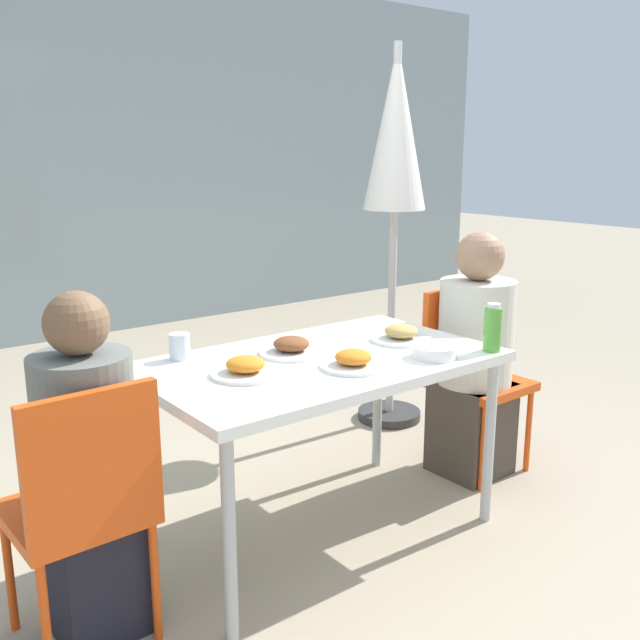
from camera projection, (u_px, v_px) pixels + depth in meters
name	position (u px, v px, depth m)	size (l,w,h in m)	color
ground_plane	(320.00, 533.00, 2.91)	(24.00, 24.00, 0.00)	tan
building_facade	(18.00, 152.00, 5.48)	(10.00, 0.20, 3.00)	#89999E
dining_table	(320.00, 373.00, 2.75)	(1.35, 0.80, 0.74)	white
chair_left	(84.00, 498.00, 2.12)	(0.41, 0.41, 0.87)	#E54C14
person_left	(89.00, 477.00, 2.21)	(0.31, 0.31, 1.12)	black
chair_right	(468.00, 364.00, 3.44)	(0.41, 0.41, 0.87)	#E54C14
person_right	(474.00, 363.00, 3.34)	(0.35, 0.35, 1.16)	#473D33
closed_umbrella	(395.00, 151.00, 3.79)	(0.36, 0.36, 2.06)	#333333
plate_0	(246.00, 368.00, 2.52)	(0.25, 0.25, 0.07)	white
plate_1	(291.00, 348.00, 2.78)	(0.26, 0.26, 0.07)	white
plate_2	(401.00, 335.00, 2.97)	(0.25, 0.25, 0.07)	white
plate_3	(353.00, 361.00, 2.60)	(0.25, 0.25, 0.07)	white
bottle	(493.00, 328.00, 2.80)	(0.07, 0.07, 0.19)	#51A338
drinking_cup	(180.00, 346.00, 2.70)	(0.08, 0.08, 0.10)	silver
salad_bowl	(434.00, 352.00, 2.73)	(0.17, 0.17, 0.05)	white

